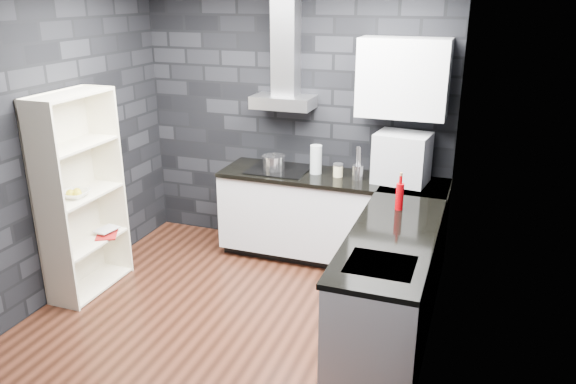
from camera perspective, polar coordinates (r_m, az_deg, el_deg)
The scene contains 27 objects.
ground at distance 4.87m, azimuth -5.81°, elevation -12.38°, with size 3.20×3.20×0.00m, color #411F14.
wall_back at distance 5.77m, azimuth 0.67°, elevation 7.39°, with size 3.20×0.05×2.70m, color black.
wall_front at distance 3.03m, azimuth -19.94°, elevation -5.45°, with size 3.20×0.05×2.70m, color black.
wall_left at distance 5.22m, azimuth -22.74°, elevation 4.52°, with size 0.05×3.20×2.70m, color black.
wall_right at distance 3.91m, azimuth 15.56°, elevation 0.62°, with size 0.05×3.20×2.70m, color black.
toekick_back at distance 5.80m, azimuth 4.40°, elevation -6.23°, with size 2.18×0.50×0.10m, color black.
toekick_right at distance 4.59m, azimuth 10.52°, elevation -14.09°, with size 0.50×1.78×0.10m, color black.
counter_back_cab at distance 5.59m, azimuth 4.40°, elevation -2.43°, with size 2.20×0.60×0.76m, color silver.
counter_right_cab at distance 4.38m, azimuth 10.35°, elevation -9.32°, with size 0.60×1.80×0.76m, color silver.
counter_back_top at distance 5.44m, azimuth 4.48°, elevation 1.43°, with size 2.20×0.62×0.04m, color black.
counter_right_top at distance 4.20m, azimuth 10.55°, elevation -4.52°, with size 0.62×1.80×0.04m, color black.
counter_corner_top at distance 5.31m, azimuth 12.85°, elevation 0.52°, with size 0.62×0.62×0.04m, color black.
hood_body at distance 5.56m, azimuth -0.48°, elevation 9.14°, with size 0.60×0.34×0.12m, color #A7A8AC.
hood_chimney at distance 5.56m, azimuth -0.23°, elevation 14.44°, with size 0.24×0.20×0.90m, color #A7A8AC.
upper_cabinet at distance 5.23m, azimuth 11.64°, elevation 11.29°, with size 0.80×0.35×0.70m, color silver.
cooktop at distance 5.60m, azimuth -0.92°, elevation 2.32°, with size 0.58×0.50×0.01m, color black.
sink_rim at distance 3.75m, azimuth 9.40°, elevation -7.32°, with size 0.44×0.40×0.01m, color #A7A8AC.
pot at distance 5.57m, azimuth -1.45°, elevation 2.95°, with size 0.21×0.21×0.13m, color silver.
glass_vase at distance 5.47m, azimuth 2.86°, elevation 3.32°, with size 0.11×0.11×0.28m, color #B7C1C4.
storage_jar at distance 5.41m, azimuth 5.10°, elevation 2.15°, with size 0.09×0.09×0.11m, color beige.
utensil_crock at distance 5.35m, azimuth 7.10°, elevation 2.01°, with size 0.10×0.10×0.14m, color silver.
appliance_garage at distance 5.29m, azimuth 11.50°, elevation 3.33°, with size 0.48×0.37×0.48m, color #A6A8AD.
red_bottle at distance 4.64m, azimuth 11.26°, elevation -0.46°, with size 0.06×0.06×0.22m, color #9B0006.
bookshelf at distance 5.22m, azimuth -20.29°, elevation -0.32°, with size 0.34×0.80×1.80m, color white.
fruit_bowl at distance 5.16m, azimuth -20.84°, elevation -0.20°, with size 0.24×0.24×0.06m, color white.
book_red at distance 5.42m, azimuth -19.02°, elevation -3.16°, with size 0.18×0.02×0.25m, color maroon.
book_second at distance 5.50m, azimuth -18.60°, elevation -2.55°, with size 0.15×0.02×0.21m, color #B2B2B2.
Camera 1 is at (1.84, -3.70, 2.58)m, focal length 35.00 mm.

